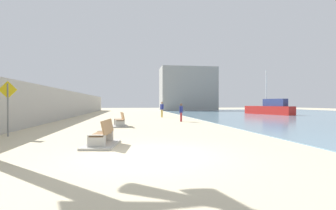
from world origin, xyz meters
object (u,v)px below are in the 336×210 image
(boat_mid_bay, at_px, (273,108))
(pedestrian_sign, at_px, (8,102))
(person_walking, at_px, (162,108))
(bench_far, at_px, (120,123))
(bench_near, at_px, (102,139))
(person_standing, at_px, (181,111))
(boat_outer, at_px, (270,109))

(boat_mid_bay, relative_size, pedestrian_sign, 2.50)
(person_walking, bearing_deg, bench_far, -111.99)
(person_walking, xyz_separation_m, pedestrian_sign, (-9.34, -15.02, 0.62))
(bench_near, height_order, person_walking, person_walking)
(person_standing, xyz_separation_m, boat_mid_bay, (25.51, 27.62, -0.29))
(boat_outer, bearing_deg, boat_mid_bay, 57.24)
(bench_far, bearing_deg, pedestrian_sign, -138.67)
(bench_far, relative_size, person_walking, 1.26)
(boat_outer, distance_m, pedestrian_sign, 31.61)
(person_walking, bearing_deg, boat_outer, 15.29)
(bench_far, relative_size, pedestrian_sign, 0.83)
(bench_near, bearing_deg, person_standing, 65.05)
(boat_mid_bay, bearing_deg, boat_outer, -122.76)
(bench_near, distance_m, person_standing, 12.84)
(person_walking, xyz_separation_m, person_standing, (0.84, -6.75, -0.13))
(person_walking, distance_m, boat_mid_bay, 33.61)
(person_standing, distance_m, pedestrian_sign, 13.14)
(bench_near, xyz_separation_m, boat_outer, (20.24, 22.66, 0.62))
(person_standing, height_order, boat_mid_bay, boat_mid_bay)
(person_standing, xyz_separation_m, boat_outer, (14.83, 11.03, -0.05))
(person_walking, bearing_deg, pedestrian_sign, -121.88)
(bench_near, relative_size, boat_outer, 0.29)
(bench_far, height_order, boat_mid_bay, boat_mid_bay)
(boat_mid_bay, xyz_separation_m, pedestrian_sign, (-35.69, -35.89, 1.04))
(bench_far, height_order, person_walking, person_walking)
(person_standing, xyz_separation_m, pedestrian_sign, (-10.18, -8.27, 0.75))
(bench_near, relative_size, boat_mid_bay, 0.33)
(pedestrian_sign, bearing_deg, bench_far, 41.33)
(bench_far, xyz_separation_m, boat_outer, (19.93, 14.84, 0.62))
(boat_outer, bearing_deg, bench_far, -143.34)
(bench_far, relative_size, boat_outer, 0.29)
(bench_near, height_order, person_standing, person_standing)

